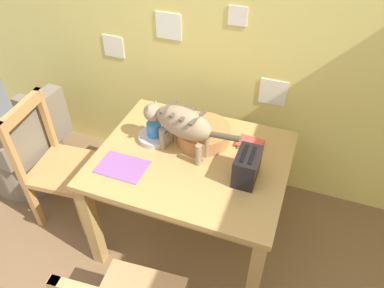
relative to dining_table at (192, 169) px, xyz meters
The scene contains 11 objects.
wall_rear 0.97m from the dining_table, 89.40° to the left, with size 4.35×0.11×2.50m.
dining_table is the anchor object (origin of this frame).
cat 0.31m from the dining_table, 158.92° to the left, with size 0.61×0.23×0.31m.
saucer_bowl 0.30m from the dining_table, 164.58° to the left, with size 0.20×0.20×0.04m, color #B2A9A9.
coffee_mug 0.33m from the dining_table, 164.39° to the left, with size 0.13×0.09×0.09m.
magazine 0.42m from the dining_table, 147.67° to the right, with size 0.27×0.19×0.01m, color #8D549F.
book_stack 0.38m from the dining_table, 36.92° to the left, with size 0.17×0.13×0.02m.
wicker_basket 0.22m from the dining_table, 87.81° to the left, with size 0.33×0.33×0.09m.
toaster 0.38m from the dining_table, ahead, with size 0.12×0.20×0.18m.
wooden_chair_far 0.96m from the dining_table, behind, with size 0.46×0.46×0.92m.
wicker_armchair 1.47m from the dining_table, behind, with size 0.62×0.62×0.78m.
Camera 1 is at (0.53, -0.10, 2.17)m, focal length 33.98 mm.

